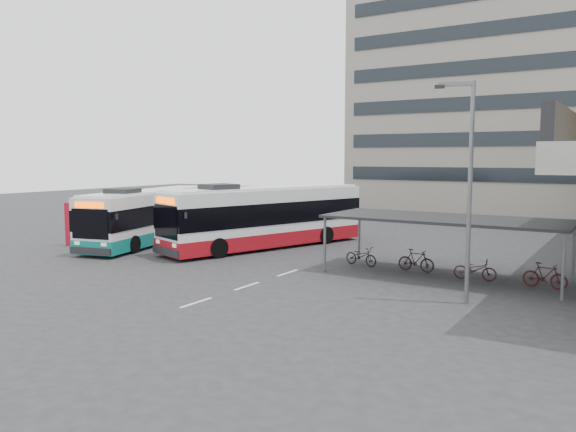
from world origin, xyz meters
The scene contains 11 objects.
ground centered at (0.00, 0.00, 0.00)m, with size 120.00×120.00×0.00m, color #28282B.
bike_shelter centered at (8.45, 3.00, 1.64)m, with size 10.00×4.00×2.54m.
office_block centered at (6.00, 36.00, 12.50)m, with size 30.00×15.00×25.00m, color gray.
road_markings centered at (2.50, -3.00, 0.01)m, with size 0.15×7.60×0.01m.
bus_main centered at (-2.36, 5.37, 1.71)m, with size 6.44×12.64×3.68m.
bus_teal centered at (-9.14, 3.21, 1.57)m, with size 5.21×11.67×3.38m.
pedestrian centered at (-6.84, 4.96, 0.81)m, with size 0.59×0.39×1.62m, color black.
lamp_post centered at (10.44, -1.09, 4.35)m, with size 1.29×0.59×7.63m.
sign_totem_south centered at (-12.26, -0.22, 1.28)m, with size 0.54×0.19×2.48m.
sign_totem_mid centered at (-12.64, 2.25, 1.28)m, with size 0.53×0.30×2.48m.
sign_totem_north centered at (-12.04, 8.39, 1.34)m, with size 0.56×0.28×2.59m.
Camera 1 is at (15.47, -20.53, 5.08)m, focal length 35.00 mm.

